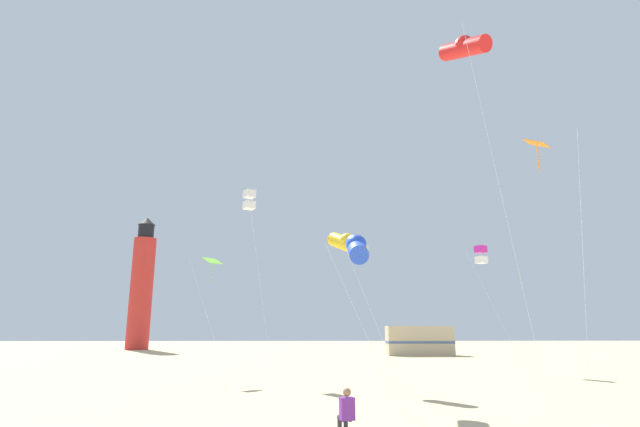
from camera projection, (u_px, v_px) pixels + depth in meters
kite_flyer_standing at (346, 411)px, 11.89m from camera, size 0.42×0.55×1.16m
kite_tube_gold at (347, 243)px, 23.70m from camera, size 3.29×3.56×7.27m
kite_tube_blue at (357, 248)px, 18.44m from camera, size 2.41×2.51×6.23m
kite_diamond_lime at (212, 265)px, 26.69m from camera, size 2.25×1.85×6.36m
kite_box_white at (249, 200)px, 29.16m from camera, size 1.97×1.97×10.59m
kite_tube_scarlet at (464, 48)px, 19.88m from camera, size 2.57×3.01×14.35m
kite_box_magenta at (481, 255)px, 31.83m from camera, size 3.16×2.03×7.81m
kite_diamond_orange at (540, 153)px, 20.20m from camera, size 2.10×2.40×10.23m
lighthouse_distant at (142, 286)px, 62.65m from camera, size 2.80×2.80×16.80m
rv_van_tan at (419, 341)px, 48.29m from camera, size 6.46×2.39×2.80m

